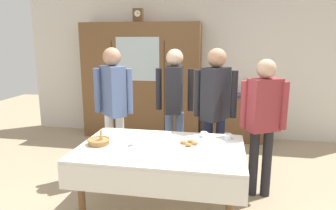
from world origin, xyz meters
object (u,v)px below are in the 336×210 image
wall_cabinet (141,81)px  book_stack (238,95)px  bread_basket (99,141)px  pastry_plate (189,144)px  spoon_front_edge (166,141)px  spoon_mid_right (162,147)px  person_behind_table_right (215,103)px  mantel_clock (138,15)px  tea_cup_mid_right (134,143)px  person_near_right_end (113,100)px  dining_table (160,157)px  tea_cup_back_edge (228,137)px  spoon_mid_left (220,148)px  bookshelf_low (237,119)px  tea_cup_center (204,135)px  person_behind_table_left (175,98)px  person_by_cabinet (263,115)px

wall_cabinet → book_stack: bearing=1.6°
bread_basket → pastry_plate: bread_basket is taller
spoon_front_edge → wall_cabinet: bearing=111.0°
spoon_mid_right → person_behind_table_right: (0.50, 0.84, 0.30)m
mantel_clock → tea_cup_mid_right: (0.66, -2.58, -1.46)m
person_near_right_end → spoon_front_edge: bearing=-37.5°
dining_table → spoon_front_edge: spoon_front_edge is taller
tea_cup_back_edge → person_behind_table_right: person_behind_table_right is taller
tea_cup_back_edge → spoon_mid_left: bearing=-105.2°
person_behind_table_right → dining_table: bearing=-121.3°
tea_cup_mid_right → person_behind_table_right: (0.79, 0.84, 0.28)m
mantel_clock → spoon_mid_right: (0.95, -2.58, -1.48)m
tea_cup_mid_right → bookshelf_low: bearing=66.5°
mantel_clock → person_near_right_end: 2.13m
wall_cabinet → bread_basket: (0.25, -2.60, -0.27)m
dining_table → tea_cup_back_edge: 0.80m
mantel_clock → bread_basket: (0.29, -2.60, -1.45)m
wall_cabinet → pastry_plate: bearing=-64.5°
bookshelf_low → tea_cup_mid_right: (-1.15, -2.64, 0.37)m
tea_cup_back_edge → person_near_right_end: size_ratio=0.08×
bread_basket → spoon_mid_left: size_ratio=2.02×
dining_table → tea_cup_center: tea_cup_center is taller
wall_cabinet → spoon_mid_left: size_ratio=18.23×
book_stack → spoon_front_edge: bearing=-109.2°
wall_cabinet → tea_cup_mid_right: bearing=-76.5°
mantel_clock → person_behind_table_right: size_ratio=0.14×
tea_cup_mid_right → person_near_right_end: size_ratio=0.08×
spoon_mid_left → person_near_right_end: size_ratio=0.07×
spoon_mid_right → person_behind_table_left: (-0.06, 1.16, 0.29)m
person_behind_table_right → person_behind_table_left: (-0.56, 0.33, -0.02)m
wall_cabinet → tea_cup_mid_right: size_ratio=16.69×
bookshelf_low → spoon_mid_left: (-0.28, -2.54, 0.35)m
tea_cup_mid_right → person_near_right_end: (-0.51, 0.81, 0.28)m
tea_cup_back_edge → spoon_mid_right: bearing=-149.0°
tea_cup_mid_right → spoon_mid_left: size_ratio=1.09×
person_behind_table_left → pastry_plate: bearing=-72.8°
tea_cup_center → person_behind_table_left: bearing=121.3°
wall_cabinet → person_by_cabinet: (1.96, -1.95, -0.08)m
pastry_plate → person_behind_table_left: bearing=107.2°
pastry_plate → spoon_mid_left: size_ratio=2.35×
person_behind_table_left → book_stack: bearing=58.1°
person_behind_table_right → person_behind_table_left: 0.65m
bookshelf_low → book_stack: size_ratio=4.60×
tea_cup_mid_right → person_near_right_end: person_near_right_end is taller
mantel_clock → book_stack: (1.81, 0.05, -1.39)m
bread_basket → person_behind_table_left: bearing=63.0°
mantel_clock → tea_cup_back_edge: 3.08m
person_behind_table_right → person_by_cabinet: 0.59m
person_behind_table_right → tea_cup_back_edge: bearing=-70.1°
spoon_mid_right → person_near_right_end: (-0.80, 0.81, 0.30)m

